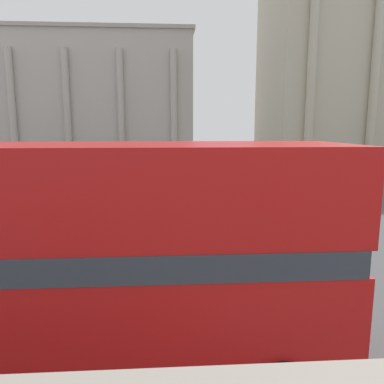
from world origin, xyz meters
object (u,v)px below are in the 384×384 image
plaza_building_right (371,64)px  traffic_light_near (169,201)px  car_silver (162,205)px  pedestrian_blue (215,183)px  traffic_light_mid (92,182)px  pedestrian_grey (230,195)px  double_decker_bus (64,254)px  pedestrian_red (152,167)px  car_maroon (164,183)px  plaza_building_left (101,97)px

plaza_building_right → traffic_light_near: size_ratio=7.52×
car_silver → pedestrian_blue: pedestrian_blue is taller
traffic_light_mid → pedestrian_grey: (6.85, 2.61, -1.14)m
double_decker_bus → traffic_light_mid: 10.79m
plaza_building_right → pedestrian_red: bearing=-156.6°
traffic_light_near → traffic_light_mid: size_ratio=1.07×
traffic_light_near → car_silver: 7.22m
double_decker_bus → plaza_building_right: 49.59m
car_maroon → double_decker_bus: bearing=-121.3°
double_decker_bus → traffic_light_mid: (-1.60, 10.66, -0.24)m
traffic_light_mid → car_silver: bearing=27.9°
double_decker_bus → plaza_building_right: bearing=49.1°
plaza_building_left → pedestrian_grey: plaza_building_left is taller
pedestrian_grey → pedestrian_blue: 4.76m
plaza_building_right → traffic_light_mid: plaza_building_right is taller
plaza_building_left → pedestrian_blue: plaza_building_left is taller
traffic_light_mid → car_maroon: 9.83m
traffic_light_near → pedestrian_grey: 8.76m
plaza_building_left → car_silver: plaza_building_left is taller
traffic_light_mid → plaza_building_left: bearing=98.8°
car_maroon → pedestrian_red: pedestrian_red is taller
plaza_building_right → car_maroon: plaza_building_right is taller
car_silver → pedestrian_grey: bearing=-140.4°
double_decker_bus → pedestrian_red: 28.66m
plaza_building_right → car_silver: size_ratio=6.26×
pedestrian_blue → traffic_light_mid: bearing=-143.2°
plaza_building_left → traffic_light_mid: bearing=-81.2°
plaza_building_left → traffic_light_near: plaza_building_left is taller
car_silver → pedestrian_red: 16.33m
traffic_light_near → pedestrian_red: size_ratio=2.03×
car_silver → traffic_light_near: bearing=118.0°
pedestrian_blue → car_silver: bearing=-132.6°
traffic_light_mid → pedestrian_red: traffic_light_mid is taller
car_silver → plaza_building_left: bearing=-51.1°
traffic_light_near → plaza_building_left: bearing=102.0°
car_maroon → car_silver: same height
car_silver → pedestrian_red: bearing=-60.8°
double_decker_bus → pedestrian_blue: size_ratio=6.22×
car_silver → pedestrian_grey: pedestrian_grey is taller
plaza_building_left → pedestrian_grey: (13.18, -38.32, -8.08)m
plaza_building_right → car_silver: bearing=-132.6°
plaza_building_right → car_maroon: 34.75m
pedestrian_blue → pedestrian_red: bearing=102.2°
pedestrian_red → double_decker_bus: bearing=133.6°
plaza_building_right → pedestrian_blue: bearing=-135.0°
traffic_light_mid → pedestrian_blue: 9.99m
pedestrian_grey → car_silver: bearing=156.1°
plaza_building_right → car_maroon: bearing=-141.5°
car_maroon → pedestrian_blue: size_ratio=2.59×
traffic_light_near → plaza_building_right: bearing=54.0°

